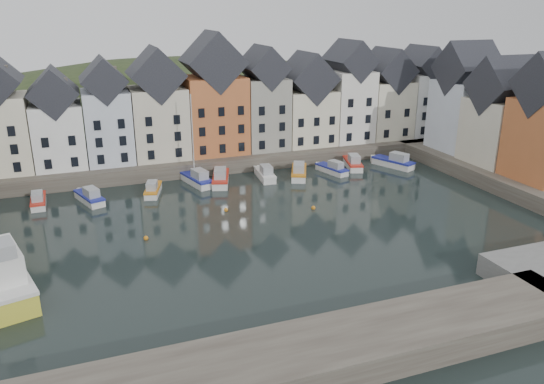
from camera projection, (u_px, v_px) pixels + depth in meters
ground at (282, 232)px, 56.98m from camera, size 260.00×260.00×0.00m
far_quay at (212, 154)px, 83.21m from camera, size 90.00×16.00×2.00m
right_quay at (529, 178)px, 71.47m from camera, size 14.00×54.00×2.00m
near_wall at (262, 367)px, 33.89m from camera, size 50.00×6.00×2.00m
hillside at (185, 211)px, 112.47m from camera, size 153.60×70.40×64.00m
far_terrace at (235, 105)px, 79.91m from camera, size 72.37×8.16×17.78m
right_terrace at (504, 114)px, 73.03m from camera, size 8.30×24.25×16.36m
mooring_buoys at (232, 218)px, 60.34m from camera, size 20.50×5.50×0.50m
boat_a at (38, 201)px, 64.29m from camera, size 1.81×5.49×2.09m
boat_b at (90, 197)px, 65.30m from camera, size 3.63×6.16×2.26m
boat_c at (153, 190)px, 68.20m from camera, size 3.09×5.64×2.07m
boat_d at (197, 179)px, 71.90m from camera, size 3.53×6.78×12.39m
boat_e at (221, 178)px, 72.27m from camera, size 4.01×7.06×2.59m
boat_f at (265, 174)px, 74.36m from camera, size 2.45×6.19×2.32m
boat_g at (299, 172)px, 75.07m from camera, size 4.52×6.78×2.50m
boat_h at (333, 169)px, 76.96m from camera, size 3.15×5.79×2.12m
boat_i at (353, 163)px, 79.50m from camera, size 3.67×6.58×2.41m
boat_j at (394, 162)px, 79.90m from camera, size 4.46×6.87×2.53m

